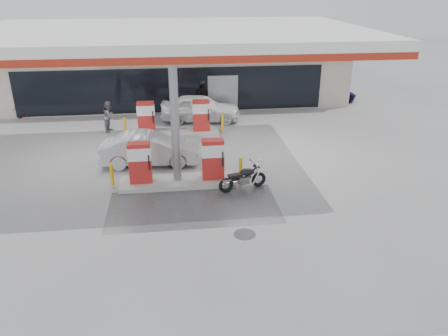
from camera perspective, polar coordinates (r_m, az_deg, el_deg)
The scene contains 14 objects.
ground at distance 15.53m, azimuth -5.84°, elevation -5.22°, with size 90.00×90.00×0.00m, color gray.
wet_patch at distance 15.54m, azimuth -4.00°, elevation -5.12°, with size 6.00×3.00×0.00m, color #4C4C4F.
drain_cover at distance 13.97m, azimuth 2.73°, elevation -8.65°, with size 0.70×0.70×0.01m, color #38383A.
store_building at distance 30.08m, azimuth -6.93°, elevation 12.90°, with size 22.00×8.22×4.00m.
canopy at distance 18.77m, azimuth -7.01°, elevation 16.70°, with size 16.00×10.02×5.51m.
pump_island_near at distance 17.03m, azimuth -6.14°, elevation 0.09°, with size 5.14×1.30×1.78m.
pump_island_far at distance 22.66m, azimuth -6.53°, elevation 6.06°, with size 5.14×1.30×1.78m.
parked_motorcycle at distance 16.62m, azimuth 2.55°, elevation -1.38°, with size 1.94×0.83×1.01m.
sedan_white at distance 24.81m, azimuth -3.10°, elevation 7.83°, with size 1.79×4.44×1.51m, color white.
attendant at distance 23.81m, azimuth -14.74°, elevation 6.55°, with size 0.79×0.61×1.62m, color #5D5D62.
hatchback_silver at distance 19.10m, azimuth -9.64°, elevation 2.48°, with size 1.47×4.21×1.39m, color #ACAFB5.
parked_car_left at distance 29.22m, azimuth -26.89°, elevation 7.39°, with size 1.66×4.09×1.19m, color #541812.
parked_car_right at distance 29.73m, azimuth 13.18°, elevation 9.46°, with size 1.83×3.97×1.10m, color #161546.
biker_walking at distance 26.33m, azimuth -2.81°, elevation 9.18°, with size 1.11×0.46×1.90m, color black.
Camera 1 is at (-0.11, -13.65, 7.41)m, focal length 35.00 mm.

